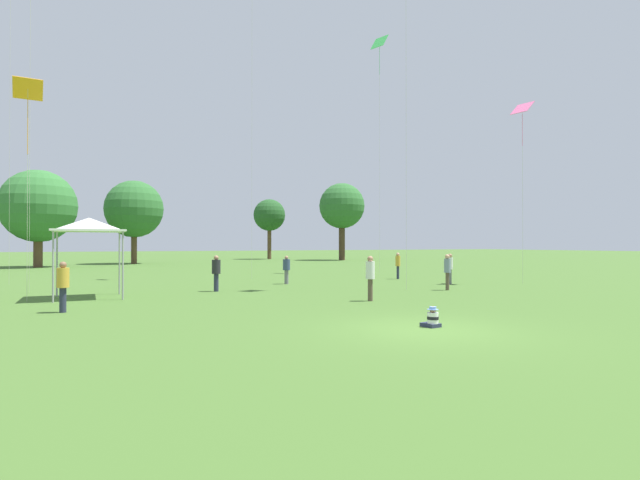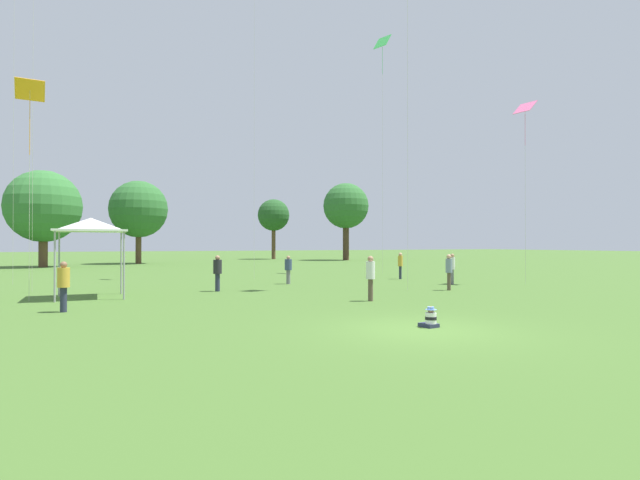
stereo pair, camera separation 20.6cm
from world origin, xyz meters
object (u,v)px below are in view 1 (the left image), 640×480
distant_tree_0 (342,206)px  person_standing_7 (398,263)px  person_standing_6 (63,282)px  distant_tree_3 (38,206)px  seated_toddler (432,319)px  person_standing_5 (447,268)px  person_standing_0 (370,274)px  person_standing_3 (450,266)px  kite_5 (28,95)px  kite_6 (380,50)px  distant_tree_2 (134,209)px  distant_tree_1 (269,215)px  person_standing_2 (286,267)px  canopy_tent (89,225)px  person_standing_1 (216,270)px  kite_1 (522,113)px

distant_tree_0 → person_standing_7: bearing=-113.3°
person_standing_6 → distant_tree_3: size_ratio=0.18×
seated_toddler → person_standing_5: 11.05m
person_standing_0 → person_standing_7: bearing=-64.1°
person_standing_0 → person_standing_3: bearing=-83.4°
person_standing_6 → kite_5: bearing=-71.6°
seated_toddler → kite_5: 17.16m
kite_5 → distant_tree_0: (34.41, 37.68, -0.56)m
person_standing_5 → kite_6: 21.27m
person_standing_7 → distant_tree_2: distant_tree_2 is taller
distant_tree_2 → distant_tree_1: bearing=25.7°
seated_toddler → person_standing_2: person_standing_2 is taller
person_standing_0 → distant_tree_3: (-13.35, 37.57, 4.73)m
seated_toddler → distant_tree_2: distant_tree_2 is taller
canopy_tent → distant_tree_0: size_ratio=0.31×
person_standing_1 → distant_tree_2: 36.51m
person_standing_0 → kite_6: size_ratio=0.10×
kite_6 → distant_tree_2: bearing=-125.2°
distant_tree_2 → person_standing_5: bearing=-76.1°
person_standing_2 → person_standing_3: 8.95m
person_standing_6 → kite_1: size_ratio=0.16×
person_standing_1 → person_standing_3: 12.59m
person_standing_0 → person_standing_3: 9.47m
kite_6 → person_standing_2: bearing=-31.7°
person_standing_7 → kite_5: 21.41m
person_standing_6 → distant_tree_2: 41.80m
person_standing_7 → kite_5: (-19.89, -3.90, 6.91)m
distant_tree_0 → kite_5: bearing=-132.4°
kite_6 → distant_tree_0: size_ratio=1.72×
person_standing_2 → person_standing_6: size_ratio=0.95×
seated_toddler → person_standing_7: 18.26m
person_standing_0 → kite_6: kite_6 is taller
person_standing_7 → kite_1: size_ratio=0.16×
seated_toddler → person_standing_7: bearing=50.2°
kite_5 → distant_tree_0: size_ratio=0.80×
person_standing_3 → kite_5: size_ratio=0.20×
person_standing_5 → person_standing_7: size_ratio=1.03×
distant_tree_0 → distant_tree_3: size_ratio=1.14×
person_standing_6 → kite_6: kite_6 is taller
person_standing_7 → canopy_tent: canopy_tent is taller
person_standing_1 → person_standing_2: size_ratio=1.08×
person_standing_3 → person_standing_6: bearing=-43.0°
person_standing_3 → person_standing_7: bearing=-141.2°
person_standing_3 → canopy_tent: size_ratio=0.51×
distant_tree_0 → distant_tree_1: distant_tree_0 is taller
person_standing_1 → person_standing_2: person_standing_1 is taller
distant_tree_0 → distant_tree_2: distant_tree_0 is taller
person_standing_3 → distant_tree_3: distant_tree_3 is taller
person_standing_3 → person_standing_0: bearing=-22.1°
person_standing_3 → kite_1: bearing=106.7°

